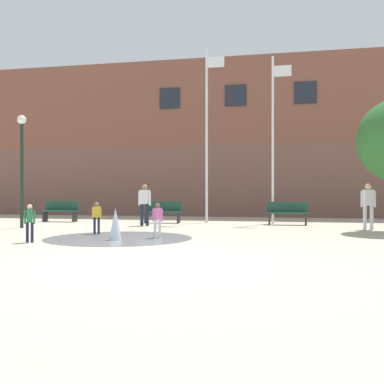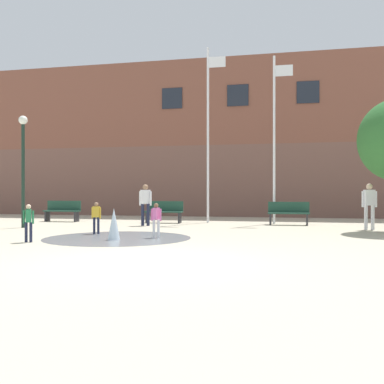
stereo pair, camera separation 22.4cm
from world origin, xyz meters
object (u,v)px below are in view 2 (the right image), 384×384
park_bench_left_of_flagpoles (164,211)px  lamp_post_left_lane (23,155)px  park_bench_far_left (63,211)px  park_bench_under_left_flagpole (289,213)px  adult_watching (145,201)px  child_with_pink_shirt (96,215)px  flagpole_right (275,134)px  adult_in_red (369,203)px  child_in_fountain (156,217)px  child_running (28,220)px  flagpole_left (209,129)px

park_bench_left_of_flagpoles → lamp_post_left_lane: size_ratio=0.39×
park_bench_left_of_flagpoles → lamp_post_left_lane: bearing=-141.0°
park_bench_far_left → park_bench_under_left_flagpole: bearing=-0.0°
park_bench_left_of_flagpoles → adult_watching: 1.75m
park_bench_far_left → adult_watching: (4.32, -1.56, 0.45)m
child_with_pink_shirt → adult_watching: bearing=71.1°
lamp_post_left_lane → park_bench_under_left_flagpole: bearing=19.8°
adult_watching → flagpole_right: flagpole_right is taller
adult_watching → child_with_pink_shirt: adult_watching is taller
adult_in_red → lamp_post_left_lane: 12.38m
park_bench_far_left → child_in_fountain: (6.04, -5.79, 0.10)m
child_running → flagpole_left: size_ratio=0.13×
park_bench_left_of_flagpoles → lamp_post_left_lane: (-4.33, -3.50, 2.17)m
adult_watching → child_running: bearing=32.1°
park_bench_far_left → lamp_post_left_lane: bearing=-85.5°
adult_in_red → child_running: size_ratio=1.61×
lamp_post_left_lane → child_running: bearing=-55.6°
adult_in_red → flagpole_right: size_ratio=0.23×
park_bench_left_of_flagpoles → adult_in_red: size_ratio=1.01×
child_with_pink_shirt → lamp_post_left_lane: size_ratio=0.24×
park_bench_far_left → park_bench_left_of_flagpoles: same height
flagpole_left → lamp_post_left_lane: bearing=-146.4°
child_in_fountain → child_running: same height
park_bench_under_left_flagpole → adult_watching: adult_watching is taller
flagpole_right → lamp_post_left_lane: 9.83m
adult_in_red → child_in_fountain: bearing=-164.6°
child_running → flagpole_left: flagpole_left is taller
park_bench_under_left_flagpole → child_with_pink_shirt: size_ratio=1.62×
child_with_pink_shirt → lamp_post_left_lane: (-3.62, 1.69, 2.07)m
adult_watching → child_with_pink_shirt: bearing=36.3°
park_bench_left_of_flagpoles → flagpole_left: (1.80, 0.58, 3.47)m
child_in_fountain → lamp_post_left_lane: 6.58m
child_in_fountain → adult_in_red: adult_in_red is taller
park_bench_under_left_flagpole → child_with_pink_shirt: bearing=-138.9°
adult_watching → child_in_fountain: (1.71, -4.23, -0.35)m
park_bench_under_left_flagpole → adult_in_red: bearing=-32.3°
child_with_pink_shirt → child_in_fountain: bearing=-30.1°
child_with_pink_shirt → flagpole_left: flagpole_left is taller
child_in_fountain → flagpole_left: 7.30m
park_bench_far_left → child_running: size_ratio=1.62×
child_with_pink_shirt → park_bench_far_left: bearing=115.6°
park_bench_left_of_flagpoles → flagpole_left: size_ratio=0.22×
park_bench_under_left_flagpole → lamp_post_left_lane: (-9.44, -3.39, 2.17)m
park_bench_left_of_flagpoles → child_with_pink_shirt: size_ratio=1.62×
child_in_fountain → park_bench_far_left: bearing=-120.9°
park_bench_far_left → adult_watching: bearing=-19.9°
child_with_pink_shirt → child_running: bearing=-119.0°
park_bench_under_left_flagpole → child_with_pink_shirt: 7.72m
park_bench_under_left_flagpole → child_in_fountain: size_ratio=1.62×
park_bench_left_of_flagpoles → child_running: child_running is taller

